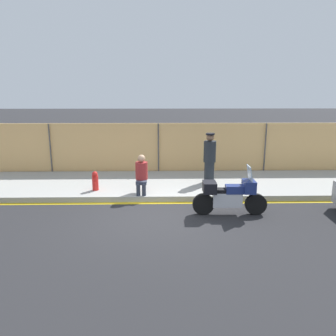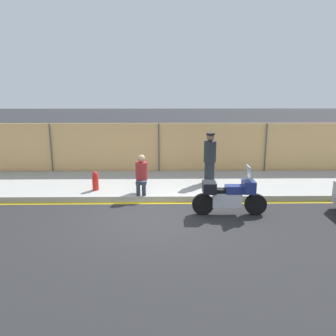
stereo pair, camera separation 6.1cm
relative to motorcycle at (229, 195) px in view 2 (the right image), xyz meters
name	(u,v)px [view 2 (the right image)]	position (x,y,z in m)	size (l,w,h in m)	color
ground_plane	(157,218)	(-2.01, -0.22, -0.57)	(120.00, 120.00, 0.00)	#262628
sidewalk	(158,184)	(-2.01, 2.81, -0.48)	(32.58, 3.43, 0.18)	#9E9E99
curb_paint_stripe	(158,203)	(-2.01, 1.00, -0.56)	(32.58, 0.18, 0.01)	gold
storefront_fence	(159,149)	(-2.01, 4.61, 0.51)	(30.95, 0.17, 2.15)	#E5B26B
motorcycle	(229,195)	(0.00, 0.00, 0.00)	(2.08, 0.53, 1.41)	black
officer_standing	(210,158)	(-0.16, 2.76, 0.52)	(0.44, 0.44, 1.78)	#1E2328
person_seated_on_curb	(141,172)	(-2.53, 1.53, 0.29)	(0.40, 0.65, 1.24)	#2D3342
fire_hydrant	(95,181)	(-4.09, 1.85, -0.07)	(0.20, 0.26, 0.64)	red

